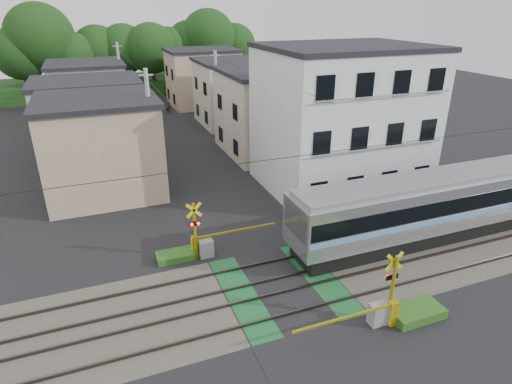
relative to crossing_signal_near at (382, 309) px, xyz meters
name	(u,v)px	position (x,y,z in m)	size (l,w,h in m)	color
ground	(282,286)	(-2.59, 3.65, -0.71)	(120.00, 120.00, 0.00)	black
track_bed	(282,285)	(-2.59, 3.65, -0.67)	(120.00, 120.00, 0.14)	#47423A
crossing_signal_near	(382,309)	(0.00, 0.00, 0.00)	(4.74, 0.65, 3.09)	yellow
crossing_signal_far	(204,244)	(-5.17, 7.31, 0.00)	(4.74, 0.65, 3.09)	yellow
apartment_block	(341,118)	(5.91, 13.15, 3.94)	(10.20, 8.36, 9.30)	white
houses_row	(171,101)	(-2.33, 29.57, 2.53)	(22.07, 31.35, 6.80)	tan
tree_hill	(133,53)	(-2.92, 52.47, 4.64)	(40.00, 11.62, 11.92)	#193D14
catenary	(402,191)	(3.41, 3.69, 2.98)	(60.00, 5.04, 7.00)	#2D2D33
utility_poles	(161,99)	(-3.64, 26.66, 3.37)	(7.90, 42.00, 8.00)	#A5A5A0
pedestrian	(168,106)	(-1.16, 38.62, 0.16)	(0.63, 0.42, 1.74)	#2B2C36
weed_patches	(318,275)	(-0.83, 3.56, -0.53)	(10.25, 8.80, 0.40)	#2D5E1E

